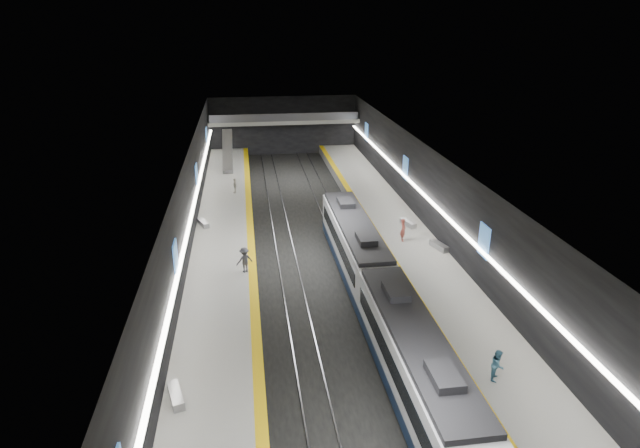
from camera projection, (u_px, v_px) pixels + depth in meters
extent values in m
plane|color=black|center=(318.00, 260.00, 42.93)|extent=(70.00, 70.00, 0.00)
cube|color=beige|center=(318.00, 163.00, 39.98)|extent=(20.00, 70.00, 0.04)
cube|color=black|center=(187.00, 220.00, 40.14)|extent=(0.04, 70.00, 8.00)
cube|color=black|center=(442.00, 207.00, 42.77)|extent=(0.04, 70.00, 8.00)
cube|color=black|center=(283.00, 126.00, 73.67)|extent=(20.00, 0.04, 8.00)
cube|color=slate|center=(224.00, 260.00, 41.75)|extent=(5.00, 70.00, 1.00)
cube|color=#999994|center=(223.00, 254.00, 41.57)|extent=(5.00, 70.00, 0.02)
cube|color=yellow|center=(252.00, 252.00, 41.85)|extent=(0.60, 70.00, 0.02)
cube|color=slate|center=(409.00, 249.00, 43.73)|extent=(5.00, 70.00, 1.00)
cube|color=#999994|center=(409.00, 243.00, 43.54)|extent=(5.00, 70.00, 0.02)
cube|color=yellow|center=(383.00, 245.00, 43.25)|extent=(0.60, 70.00, 0.02)
cube|color=gray|center=(278.00, 262.00, 42.48)|extent=(0.08, 70.00, 0.12)
cube|color=gray|center=(296.00, 261.00, 42.67)|extent=(0.08, 70.00, 0.12)
cube|color=gray|center=(340.00, 258.00, 43.14)|extent=(0.08, 70.00, 0.12)
cube|color=gray|center=(358.00, 257.00, 43.33)|extent=(0.08, 70.00, 0.12)
cube|color=#10203B|center=(413.00, 385.00, 27.37)|extent=(2.65, 15.00, 0.80)
cube|color=white|center=(415.00, 358.00, 26.76)|extent=(2.65, 15.00, 2.50)
cube|color=black|center=(417.00, 334.00, 26.24)|extent=(2.44, 14.25, 0.30)
cube|color=black|center=(415.00, 357.00, 26.74)|extent=(2.69, 13.20, 1.00)
cube|color=#10203B|center=(354.00, 260.00, 41.17)|extent=(2.65, 15.00, 0.80)
cube|color=white|center=(355.00, 240.00, 40.56)|extent=(2.65, 15.00, 2.50)
cube|color=black|center=(355.00, 223.00, 40.05)|extent=(2.44, 14.25, 0.30)
cube|color=black|center=(355.00, 240.00, 40.55)|extent=(2.69, 13.20, 1.00)
cube|color=black|center=(379.00, 288.00, 33.66)|extent=(1.85, 0.05, 1.20)
cube|color=#4581D0|center=(176.00, 259.00, 32.60)|extent=(0.10, 1.50, 2.20)
cube|color=#4581D0|center=(197.00, 176.00, 49.17)|extent=(0.10, 1.50, 2.20)
cube|color=#4581D0|center=(207.00, 137.00, 64.81)|extent=(0.10, 1.50, 2.20)
cube|color=#4581D0|center=(484.00, 241.00, 35.21)|extent=(0.10, 1.50, 2.20)
cube|color=#4581D0|center=(405.00, 168.00, 51.78)|extent=(0.10, 1.50, 2.20)
cube|color=#4581D0|center=(366.00, 132.00, 67.43)|extent=(0.10, 1.50, 2.20)
cube|color=white|center=(190.00, 222.00, 40.24)|extent=(0.25, 68.60, 0.12)
cube|color=white|center=(439.00, 210.00, 42.82)|extent=(0.25, 68.60, 0.12)
cube|color=gray|center=(284.00, 121.00, 71.46)|extent=(20.00, 3.00, 0.50)
cube|color=#47474C|center=(285.00, 117.00, 69.85)|extent=(19.60, 0.08, 1.00)
cube|color=#99999E|center=(228.00, 151.00, 64.80)|extent=(1.20, 7.50, 3.92)
cube|color=#99999E|center=(176.00, 396.00, 25.84)|extent=(1.07, 2.04, 0.48)
cube|color=#99999E|center=(203.00, 223.00, 47.10)|extent=(1.18, 1.88, 0.45)
cube|color=#99999E|center=(439.00, 246.00, 42.46)|extent=(1.04, 2.02, 0.48)
cube|color=#99999E|center=(408.00, 223.00, 47.06)|extent=(1.08, 1.94, 0.46)
imported|color=#A84A3E|center=(403.00, 230.00, 43.68)|extent=(0.58, 0.78, 1.93)
imported|color=teal|center=(498.00, 365.00, 27.10)|extent=(1.00, 1.05, 1.71)
imported|color=silver|center=(235.00, 186.00, 55.48)|extent=(0.52, 0.96, 1.55)
imported|color=#42424A|center=(245.00, 260.00, 38.39)|extent=(1.40, 1.10, 1.89)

